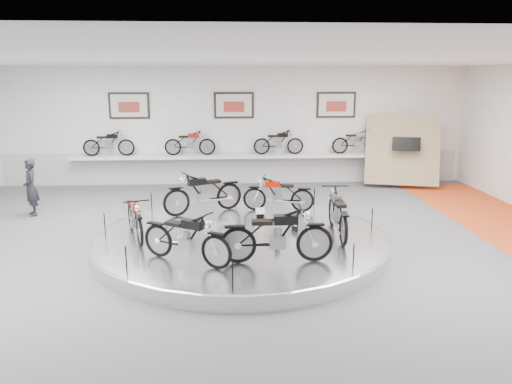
{
  "coord_description": "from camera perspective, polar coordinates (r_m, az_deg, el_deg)",
  "views": [
    {
      "loc": [
        -0.32,
        -10.12,
        3.69
      ],
      "look_at": [
        0.35,
        0.6,
        1.17
      ],
      "focal_mm": 35.0,
      "sensor_mm": 36.0,
      "label": 1
    }
  ],
  "objects": [
    {
      "name": "bike_e",
      "position": [
        9.19,
        2.35,
        -4.95
      ],
      "size": [
        1.79,
        0.64,
        1.05
      ],
      "primitive_type": null,
      "rotation": [
        0.0,
        0.0,
        6.29
      ],
      "color": "black",
      "rests_on": "display_platform"
    },
    {
      "name": "display_platform",
      "position": [
        11.01,
        -1.73,
        -5.55
      ],
      "size": [
        6.4,
        6.4,
        0.3
      ],
      "primitive_type": "cylinder",
      "color": "silver",
      "rests_on": "floor"
    },
    {
      "name": "ceiling",
      "position": [
        10.13,
        -1.82,
        14.95
      ],
      "size": [
        16.0,
        16.0,
        0.0
      ],
      "primitive_type": "plane",
      "rotation": [
        3.14,
        0.0,
        0.0
      ],
      "color": "white",
      "rests_on": "wall_back"
    },
    {
      "name": "bike_a",
      "position": [
        12.67,
        2.57,
        -0.22
      ],
      "size": [
        1.61,
        0.81,
        0.9
      ],
      "primitive_type": null,
      "rotation": [
        0.0,
        0.0,
        2.96
      ],
      "color": "#C11502",
      "rests_on": "display_platform"
    },
    {
      "name": "shelf_bike_a",
      "position": [
        17.42,
        -16.48,
        5.16
      ],
      "size": [
        1.22,
        0.43,
        0.73
      ],
      "primitive_type": null,
      "color": "black",
      "rests_on": "shelf"
    },
    {
      "name": "wall_front",
      "position": [
        3.57,
        2.09,
        -15.09
      ],
      "size": [
        16.0,
        0.0,
        16.0
      ],
      "primitive_type": "plane",
      "rotation": [
        -1.57,
        0.0,
        0.0
      ],
      "color": "white",
      "rests_on": "floor"
    },
    {
      "name": "display_panel",
      "position": [
        17.44,
        16.36,
        4.63
      ],
      "size": [
        2.56,
        1.52,
        2.3
      ],
      "primitive_type": "cube",
      "rotation": [
        -0.35,
        0.0,
        -0.26
      ],
      "color": "tan",
      "rests_on": "floor"
    },
    {
      "name": "poster_right",
      "position": [
        17.53,
        9.15,
        9.8
      ],
      "size": [
        1.35,
        0.06,
        0.88
      ],
      "primitive_type": "cube",
      "color": "beige",
      "rests_on": "wall_back"
    },
    {
      "name": "poster_center",
      "position": [
        17.12,
        -2.54,
        9.88
      ],
      "size": [
        1.35,
        0.06,
        0.88
      ],
      "primitive_type": "cube",
      "color": "beige",
      "rests_on": "wall_back"
    },
    {
      "name": "visitor",
      "position": [
        14.62,
        -24.34,
        0.48
      ],
      "size": [
        0.59,
        0.67,
        1.53
      ],
      "primitive_type": "imported",
      "rotation": [
        0.0,
        0.0,
        -1.06
      ],
      "color": "black",
      "rests_on": "floor"
    },
    {
      "name": "wall_back",
      "position": [
        17.21,
        -2.52,
        7.56
      ],
      "size": [
        16.0,
        0.0,
        16.0
      ],
      "primitive_type": "plane",
      "rotation": [
        1.57,
        0.0,
        0.0
      ],
      "color": "white",
      "rests_on": "floor"
    },
    {
      "name": "platform_rim",
      "position": [
        10.98,
        -1.73,
        -4.96
      ],
      "size": [
        6.4,
        6.4,
        0.1
      ],
      "primitive_type": "torus",
      "color": "#B2B2BA",
      "rests_on": "display_platform"
    },
    {
      "name": "poster_left",
      "position": [
        17.41,
        -14.3,
        9.54
      ],
      "size": [
        1.35,
        0.06,
        0.88
      ],
      "primitive_type": "cube",
      "color": "beige",
      "rests_on": "wall_back"
    },
    {
      "name": "bike_c",
      "position": [
        10.9,
        -13.68,
        -2.8
      ],
      "size": [
        1.0,
        1.64,
        0.91
      ],
      "primitive_type": null,
      "rotation": [
        0.0,
        0.0,
        5.03
      ],
      "color": "maroon",
      "rests_on": "display_platform"
    },
    {
      "name": "shelf",
      "position": [
        17.04,
        -2.46,
        4.11
      ],
      "size": [
        11.0,
        0.55,
        0.1
      ],
      "primitive_type": "cube",
      "color": "silver",
      "rests_on": "wall_back"
    },
    {
      "name": "bike_d",
      "position": [
        9.27,
        -7.99,
        -5.18
      ],
      "size": [
        1.71,
        1.38,
        0.98
      ],
      "primitive_type": null,
      "rotation": [
        0.0,
        0.0,
        5.72
      ],
      "color": "black",
      "rests_on": "display_platform"
    },
    {
      "name": "dado_band",
      "position": [
        17.39,
        -2.47,
        2.79
      ],
      "size": [
        15.68,
        0.04,
        1.1
      ],
      "primitive_type": "cube",
      "color": "#BCBCBA",
      "rests_on": "floor"
    },
    {
      "name": "bike_b",
      "position": [
        12.55,
        -6.05,
        -0.06
      ],
      "size": [
        1.89,
        1.32,
        1.05
      ],
      "primitive_type": null,
      "rotation": [
        0.0,
        0.0,
        3.57
      ],
      "color": "black",
      "rests_on": "display_platform"
    },
    {
      "name": "bike_f",
      "position": [
        10.87,
        9.33,
        -2.33
      ],
      "size": [
        0.69,
        1.76,
        1.02
      ],
      "primitive_type": null,
      "rotation": [
        0.0,
        0.0,
        7.81
      ],
      "color": "#ADADB3",
      "rests_on": "display_platform"
    },
    {
      "name": "shelf_bike_b",
      "position": [
        17.02,
        -7.55,
        5.41
      ],
      "size": [
        1.22,
        0.43,
        0.73
      ],
      "primitive_type": null,
      "color": "maroon",
      "rests_on": "shelf"
    },
    {
      "name": "shelf_bike_c",
      "position": [
        17.08,
        2.59,
        5.54
      ],
      "size": [
        1.22,
        0.43,
        0.73
      ],
      "primitive_type": null,
      "color": "black",
      "rests_on": "shelf"
    },
    {
      "name": "floor",
      "position": [
        10.78,
        -1.67,
        -6.82
      ],
      "size": [
        16.0,
        16.0,
        0.0
      ],
      "primitive_type": "plane",
      "color": "#515153",
      "rests_on": "ground"
    },
    {
      "name": "shelf_bike_d",
      "position": [
        17.57,
        11.42,
        5.51
      ],
      "size": [
        1.22,
        0.43,
        0.73
      ],
      "primitive_type": null,
      "color": "#ADADB3",
      "rests_on": "shelf"
    }
  ]
}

